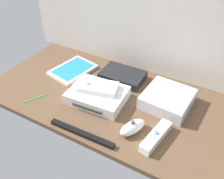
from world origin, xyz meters
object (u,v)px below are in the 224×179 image
Objects in this scene: game_console at (98,95)px; network_router at (123,76)px; remote_nunchuk at (132,127)px; remote_classic_pad at (98,87)px; game_case at (73,70)px; sensor_bar at (82,133)px; stylus_pen at (35,98)px; mini_computer at (168,99)px; remote_wand at (156,137)px.

network_router is (2.10, 16.79, -0.50)cm from game_console.
remote_nunchuk is 21.31cm from remote_classic_pad.
game_case is at bearing 138.54° from remote_classic_pad.
sensor_bar is 27.08cm from stylus_pen.
game_console is at bearing 28.14° from stylus_pen.
mini_computer reaches higher than game_case.
game_case is at bearing 86.51° from stylus_pen.
remote_classic_pad is 0.66× the size of sensor_bar.
remote_classic_pad is at bearing 177.52° from remote_nunchuk.
stylus_pen is at bearing 165.07° from sensor_bar.
remote_nunchuk reaches higher than remote_wand.
remote_wand is 8.12cm from remote_nunchuk.
network_router is 1.66× the size of remote_nunchuk.
remote_classic_pad is 25.35cm from stylus_pen.
remote_classic_pad is at bearing -158.73° from mini_computer.
remote_wand is 24.10cm from sensor_bar.
game_case is 1.33× the size of remote_classic_pad.
mini_computer reaches higher than network_router.
mini_computer is 44.36cm from game_case.
network_router is at bearing 144.20° from remote_wand.
mini_computer is at bearing 6.68° from remote_classic_pad.
game_case is at bearing 129.05° from sensor_bar.
stylus_pen is (-26.37, 6.16, -0.35)cm from sensor_bar.
stylus_pen is (-21.40, -12.62, -5.06)cm from remote_classic_pad.
game_console is 16.93cm from network_router.
remote_classic_pad is (-26.92, 8.85, 3.90)cm from remote_wand.
game_case is 22.80cm from stylus_pen.
stylus_pen is (-40.23, -3.24, -1.69)cm from remote_nunchuk.
remote_classic_pad reaches higher than game_case.
network_router is 1.14× the size of remote_classic_pad.
game_case reaches higher than stylus_pen.
mini_computer reaches higher than game_console.
remote_nunchuk is at bearing -106.19° from mini_computer.
game_console is 20.45cm from remote_nunchuk.
remote_nunchuk is at bearing -15.95° from game_case.
game_case is 22.91cm from remote_classic_pad.
sensor_bar is at bearing -89.77° from remote_classic_pad.
stylus_pen is (-1.39, -22.76, -0.41)cm from game_case.
remote_nunchuk is (-5.47, -18.84, -0.60)cm from mini_computer.
mini_computer is at bearing 9.86° from game_case.
game_console is 23.12cm from game_case.
mini_computer is 34.28cm from sensor_bar.
game_console is 27.89cm from remote_wand.
remote_wand is 1.39× the size of remote_nunchuk.
game_console is 2.45× the size of stylus_pen.
remote_wand is 48.48cm from stylus_pen.
game_console reaches higher than remote_wand.
sensor_bar is 2.67× the size of stylus_pen.
remote_wand is (24.68, -24.54, -0.19)cm from network_router.
remote_wand is 0.95× the size of remote_classic_pad.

